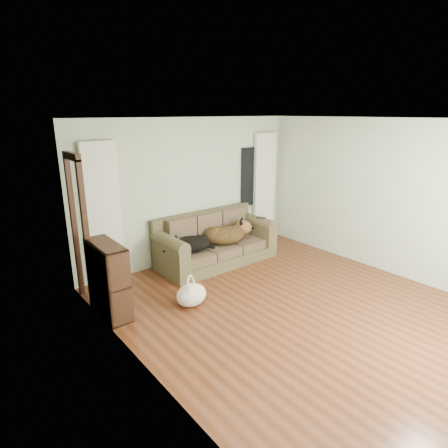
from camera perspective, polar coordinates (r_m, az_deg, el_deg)
floor at (r=5.60m, az=10.07°, el=-12.24°), size 5.00×5.00×0.00m
ceiling at (r=4.91m, az=11.66°, el=15.38°), size 5.00×5.00×0.00m
wall_back at (r=6.93m, az=-5.02°, el=5.15°), size 4.50×0.04×2.60m
wall_left at (r=3.77m, az=-12.32°, el=-5.31°), size 0.04×5.00×2.60m
wall_right at (r=6.93m, az=23.12°, el=3.84°), size 0.04×5.00×2.60m
curtain_left at (r=6.14m, az=-17.84°, el=1.43°), size 0.55×0.08×2.25m
curtain_right at (r=8.02m, az=6.12°, el=5.62°), size 0.55×0.08×2.25m
window_pane at (r=7.78m, az=4.07°, el=7.19°), size 0.50×0.03×1.20m
door_casing at (r=5.68m, az=-21.06°, el=-1.17°), size 0.07×0.60×2.10m
sofa at (r=6.85m, az=-1.12°, el=-2.32°), size 2.20×0.95×0.90m
dog_black_lab at (r=6.50m, az=-5.25°, el=-3.17°), size 0.77×0.66×0.28m
dog_shepherd at (r=6.92m, az=0.32°, el=-1.75°), size 0.97×0.88×0.35m
tv_remote at (r=7.24m, az=5.67°, el=0.99°), size 0.15×0.19×0.02m
tote_bag at (r=5.48m, az=-5.00°, el=-10.78°), size 0.55×0.49×0.33m
bookshelf at (r=5.35m, az=-17.21°, el=-8.20°), size 0.35×0.83×1.03m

